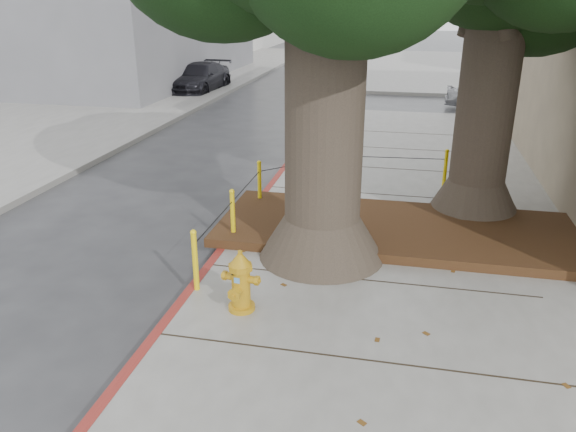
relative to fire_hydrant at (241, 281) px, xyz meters
name	(u,v)px	position (x,y,z in m)	size (l,w,h in m)	color
ground	(311,363)	(1.10, -0.79, -0.58)	(140.00, 140.00, 0.00)	#28282B
sidewalk_far	(500,70)	(7.10, 29.21, -0.50)	(16.00, 20.00, 0.15)	slate
curb_red	(219,255)	(-0.90, 1.71, -0.50)	(0.14, 26.00, 0.16)	maroon
planter_bed	(398,229)	(2.00, 3.11, -0.35)	(6.40, 2.60, 0.16)	black
bollard_ring	(306,191)	(0.23, 3.58, 0.09)	(3.79, 5.39, 0.95)	yellow
fire_hydrant	(241,281)	(0.00, 0.00, 0.00)	(0.47, 0.43, 0.88)	#CB9114
car_silver	(490,94)	(5.07, 16.66, -0.01)	(1.35, 3.36, 1.14)	#A6A6AB
car_dark	(200,78)	(-7.42, 18.30, 0.06)	(1.79, 4.41, 1.28)	black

